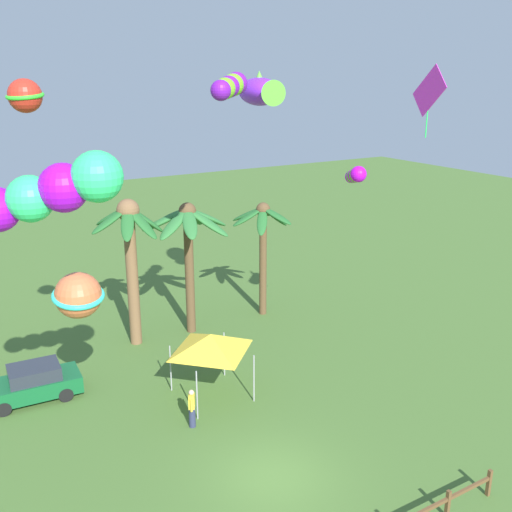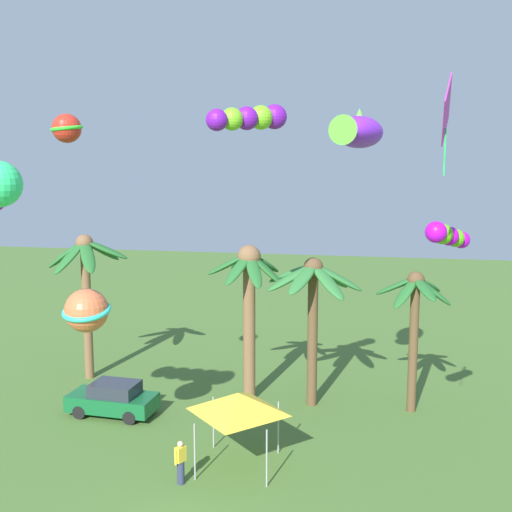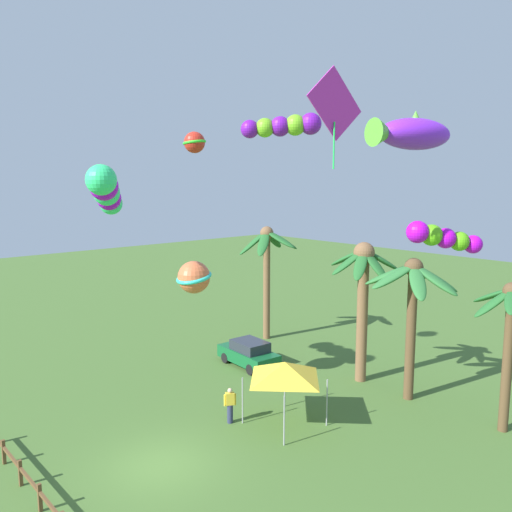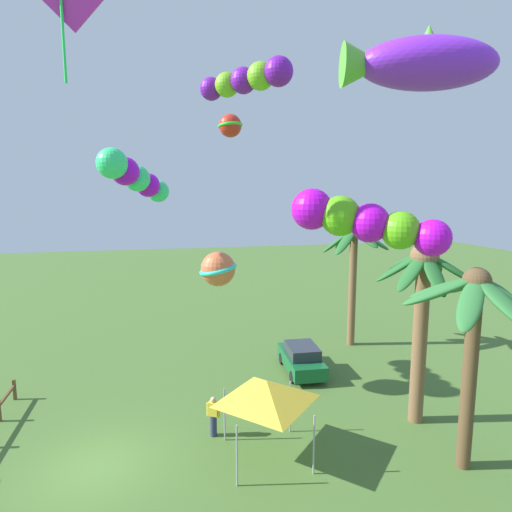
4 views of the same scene
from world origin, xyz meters
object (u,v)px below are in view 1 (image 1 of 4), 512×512
(parked_car_0, at_px, (33,383))
(spectator_0, at_px, (192,408))
(kite_tube_3, at_px, (230,86))
(kite_ball_4, at_px, (78,295))
(kite_tube_6, at_px, (355,175))
(kite_tube_2, at_px, (39,196))
(kite_diamond_5, at_px, (429,92))
(palm_tree_2, at_px, (188,233))
(kite_ball_0, at_px, (25,96))
(kite_fish_1, at_px, (261,91))
(palm_tree_0, at_px, (263,231))
(palm_tree_1, at_px, (130,242))
(festival_tent, at_px, (211,343))

(parked_car_0, height_order, spectator_0, spectator_0)
(spectator_0, height_order, kite_tube_3, kite_tube_3)
(kite_tube_3, xyz_separation_m, kite_ball_4, (-6.03, -0.15, -6.75))
(kite_tube_6, bearing_deg, kite_tube_2, -163.00)
(kite_ball_4, xyz_separation_m, kite_diamond_5, (11.87, -3.80, 6.57))
(palm_tree_2, bearing_deg, parked_car_0, -161.52)
(palm_tree_2, bearing_deg, kite_ball_0, -141.49)
(palm_tree_2, distance_m, kite_ball_4, 10.50)
(spectator_0, bearing_deg, palm_tree_2, 65.26)
(kite_ball_0, bearing_deg, kite_fish_1, 15.28)
(kite_fish_1, height_order, kite_tube_3, kite_fish_1)
(kite_ball_0, distance_m, kite_diamond_5, 13.53)
(palm_tree_0, bearing_deg, spectator_0, -135.07)
(kite_ball_0, bearing_deg, palm_tree_0, 27.69)
(kite_ball_4, distance_m, kite_diamond_5, 14.09)
(kite_fish_1, xyz_separation_m, kite_tube_3, (-3.39, -3.43, 0.30))
(palm_tree_2, xyz_separation_m, kite_fish_1, (1.98, -3.80, 6.94))
(kite_tube_2, relative_size, kite_ball_4, 2.39)
(spectator_0, distance_m, kite_tube_2, 11.09)
(palm_tree_1, relative_size, kite_tube_6, 3.30)
(kite_fish_1, distance_m, kite_tube_2, 13.37)
(spectator_0, distance_m, kite_ball_0, 12.59)
(parked_car_0, height_order, kite_fish_1, kite_fish_1)
(kite_ball_0, relative_size, kite_diamond_5, 0.64)
(kite_tube_6, bearing_deg, festival_tent, 178.06)
(spectator_0, relative_size, kite_fish_1, 0.41)
(kite_fish_1, height_order, kite_tube_2, kite_fish_1)
(kite_tube_3, bearing_deg, kite_ball_4, -178.59)
(spectator_0, bearing_deg, kite_diamond_5, -20.42)
(kite_fish_1, relative_size, kite_tube_6, 1.72)
(festival_tent, bearing_deg, kite_diamond_5, -36.13)
(kite_tube_2, distance_m, kite_diamond_5, 13.68)
(palm_tree_2, relative_size, festival_tent, 2.44)
(kite_tube_3, distance_m, kite_ball_4, 9.06)
(festival_tent, xyz_separation_m, kite_tube_2, (-7.00, -4.56, 7.66))
(kite_tube_3, relative_size, kite_tube_6, 1.11)
(kite_ball_0, height_order, kite_fish_1, kite_fish_1)
(palm_tree_1, bearing_deg, palm_tree_2, -2.88)
(palm_tree_2, bearing_deg, palm_tree_1, 177.12)
(palm_tree_1, xyz_separation_m, parked_car_0, (-5.61, -3.02, -4.59))
(kite_ball_0, relative_size, kite_fish_1, 0.42)
(kite_tube_2, bearing_deg, kite_tube_3, 26.36)
(festival_tent, distance_m, kite_fish_1, 11.02)
(parked_car_0, relative_size, kite_fish_1, 1.03)
(palm_tree_2, xyz_separation_m, kite_tube_3, (-1.42, -7.23, 7.24))
(palm_tree_1, bearing_deg, kite_ball_0, -128.19)
(kite_ball_4, bearing_deg, festival_tent, 9.70)
(kite_ball_4, xyz_separation_m, kite_tube_6, (12.52, 0.68, 2.93))
(kite_diamond_5, xyz_separation_m, kite_tube_6, (0.65, 4.48, -3.64))
(kite_tube_3, xyz_separation_m, kite_diamond_5, (5.84, -3.95, -0.18))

